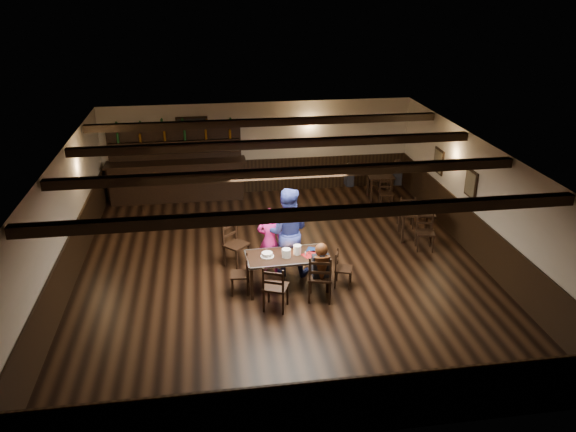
{
  "coord_description": "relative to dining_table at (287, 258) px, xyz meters",
  "views": [
    {
      "loc": [
        -1.5,
        -10.9,
        6.03
      ],
      "look_at": [
        0.15,
        0.2,
        1.2
      ],
      "focal_mm": 35.0,
      "sensor_mm": 36.0,
      "label": 1
    }
  ],
  "objects": [
    {
      "name": "bar_counter",
      "position": [
        -2.39,
        5.51,
        0.05
      ],
      "size": [
        3.95,
        0.7,
        2.2
      ],
      "color": "black",
      "rests_on": "ground"
    },
    {
      "name": "salt_shaker",
      "position": [
        0.37,
        -0.06,
        0.11
      ],
      "size": [
        0.03,
        0.03,
        0.08
      ],
      "primitive_type": "cylinder",
      "color": "silver",
      "rests_on": "dining_table"
    },
    {
      "name": "drink_glass",
      "position": [
        0.24,
        0.14,
        0.12
      ],
      "size": [
        0.06,
        0.06,
        0.1
      ],
      "primitive_type": "cylinder",
      "color": "silver",
      "rests_on": "dining_table"
    },
    {
      "name": "chair_end_right",
      "position": [
        1.12,
        -0.07,
        -0.22
      ],
      "size": [
        0.45,
        0.46,
        0.78
      ],
      "color": "black",
      "rests_on": "ground"
    },
    {
      "name": "chair_far_pushed",
      "position": [
        -1.04,
        1.2,
        -0.09
      ],
      "size": [
        0.65,
        0.65,
        1.01
      ],
      "color": "black",
      "rests_on": "ground"
    },
    {
      "name": "menu_red",
      "position": [
        0.48,
        -0.04,
        0.08
      ],
      "size": [
        0.41,
        0.37,
        0.0
      ],
      "primitive_type": "cube",
      "rotation": [
        0.0,
        0.0,
        0.45
      ],
      "color": "maroon",
      "rests_on": "dining_table"
    },
    {
      "name": "menu_blue",
      "position": [
        0.6,
        0.16,
        0.08
      ],
      "size": [
        0.36,
        0.32,
        0.0
      ],
      "primitive_type": "cube",
      "rotation": [
        0.0,
        0.0,
        -0.42
      ],
      "color": "#0E1F4A",
      "rests_on": "dining_table"
    },
    {
      "name": "seated_person",
      "position": [
        0.59,
        -0.57,
        0.15
      ],
      "size": [
        0.34,
        0.5,
        0.82
      ],
      "color": "black",
      "rests_on": "ground"
    },
    {
      "name": "man_blue",
      "position": [
        0.1,
        0.63,
        0.31
      ],
      "size": [
        1.09,
        0.93,
        1.97
      ],
      "primitive_type": "imported",
      "rotation": [
        0.0,
        0.0,
        2.93
      ],
      "color": "navy",
      "rests_on": "ground"
    },
    {
      "name": "back_table_b",
      "position": [
        3.4,
        4.61,
        -0.04
      ],
      "size": [
        0.81,
        0.81,
        0.75
      ],
      "color": "black",
      "rests_on": "ground"
    },
    {
      "name": "bg_patron_left",
      "position": [
        2.48,
        4.62,
        0.13
      ],
      "size": [
        0.22,
        0.34,
        0.68
      ],
      "color": "black",
      "rests_on": "ground"
    },
    {
      "name": "back_table_a",
      "position": [
        3.49,
        1.94,
        -0.03
      ],
      "size": [
        0.97,
        0.97,
        0.75
      ],
      "color": "black",
      "rests_on": "ground"
    },
    {
      "name": "dining_table",
      "position": [
        0.0,
        0.0,
        0.0
      ],
      "size": [
        1.71,
        0.9,
        0.75
      ],
      "color": "black",
      "rests_on": "ground"
    },
    {
      "name": "chair_near_left",
      "position": [
        -0.36,
        -0.84,
        -0.12
      ],
      "size": [
        0.58,
        0.57,
        0.96
      ],
      "color": "black",
      "rests_on": "ground"
    },
    {
      "name": "room_shell",
      "position": [
        0.03,
        0.83,
        1.07
      ],
      "size": [
        9.02,
        10.02,
        2.71
      ],
      "color": "#BEB09D",
      "rests_on": "ground"
    },
    {
      "name": "chair_near_right",
      "position": [
        0.57,
        -0.64,
        -0.09
      ],
      "size": [
        0.57,
        0.55,
        1.01
      ],
      "color": "black",
      "rests_on": "ground"
    },
    {
      "name": "pepper_shaker",
      "position": [
        0.46,
        -0.01,
        0.11
      ],
      "size": [
        0.03,
        0.03,
        0.08
      ],
      "primitive_type": "cylinder",
      "color": "#A5A8AD",
      "rests_on": "dining_table"
    },
    {
      "name": "chair_end_left",
      "position": [
        -0.91,
        -0.06,
        -0.2
      ],
      "size": [
        0.4,
        0.41,
        0.83
      ],
      "color": "black",
      "rests_on": "ground"
    },
    {
      "name": "cake",
      "position": [
        -0.41,
        0.01,
        0.11
      ],
      "size": [
        0.28,
        0.28,
        0.09
      ],
      "color": "white",
      "rests_on": "dining_table"
    },
    {
      "name": "woman_pink",
      "position": [
        -0.27,
        0.71,
        0.08
      ],
      "size": [
        0.65,
        0.54,
        1.51
      ],
      "primitive_type": "imported",
      "rotation": [
        0.0,
        0.0,
        2.77
      ],
      "color": "#FF2BA8",
      "rests_on": "ground"
    },
    {
      "name": "bg_patron_right",
      "position": [
        3.87,
        4.56,
        0.15
      ],
      "size": [
        0.22,
        0.36,
        0.74
      ],
      "color": "black",
      "rests_on": "ground"
    },
    {
      "name": "ground",
      "position": [
        0.02,
        0.79,
        -0.68
      ],
      "size": [
        10.0,
        10.0,
        0.0
      ],
      "primitive_type": "plane",
      "color": "black",
      "rests_on": "ground"
    },
    {
      "name": "tea_light",
      "position": [
        0.04,
        0.12,
        0.1
      ],
      "size": [
        0.06,
        0.06,
        0.06
      ],
      "color": "#A5A8AD",
      "rests_on": "dining_table"
    },
    {
      "name": "plate_stack_b",
      "position": [
        0.22,
        0.03,
        0.17
      ],
      "size": [
        0.16,
        0.16,
        0.19
      ],
      "primitive_type": "cylinder",
      "color": "white",
      "rests_on": "dining_table"
    },
    {
      "name": "plate_stack_a",
      "position": [
        -0.02,
        -0.06,
        0.16
      ],
      "size": [
        0.18,
        0.18,
        0.17
      ],
      "primitive_type": "cylinder",
      "color": "white",
      "rests_on": "dining_table"
    }
  ]
}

